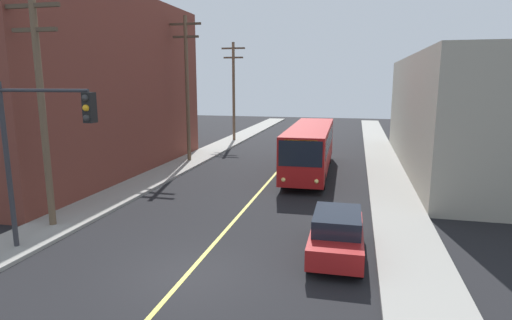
# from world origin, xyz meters

# --- Properties ---
(ground_plane) EXTENTS (120.00, 120.00, 0.00)m
(ground_plane) POSITION_xyz_m (0.00, 0.00, 0.00)
(ground_plane) COLOR black
(sidewalk_left) EXTENTS (2.50, 90.00, 0.15)m
(sidewalk_left) POSITION_xyz_m (-7.25, 10.00, 0.07)
(sidewalk_left) COLOR gray
(sidewalk_left) RESTS_ON ground
(sidewalk_right) EXTENTS (2.50, 90.00, 0.15)m
(sidewalk_right) POSITION_xyz_m (7.25, 10.00, 0.07)
(sidewalk_right) COLOR gray
(sidewalk_right) RESTS_ON ground
(lane_stripe_center) EXTENTS (0.16, 60.00, 0.01)m
(lane_stripe_center) POSITION_xyz_m (0.00, 15.00, 0.01)
(lane_stripe_center) COLOR #D8CC4C
(lane_stripe_center) RESTS_ON ground
(building_left_brick) EXTENTS (10.00, 20.37, 11.66)m
(building_left_brick) POSITION_xyz_m (-13.49, 12.84, 5.83)
(building_left_brick) COLOR brown
(building_left_brick) RESTS_ON ground
(building_right_warehouse) EXTENTS (12.00, 23.93, 7.85)m
(building_right_warehouse) POSITION_xyz_m (14.49, 19.88, 3.92)
(building_right_warehouse) COLOR gray
(building_right_warehouse) RESTS_ON ground
(city_bus) EXTENTS (2.78, 12.20, 3.20)m
(city_bus) POSITION_xyz_m (2.20, 16.12, 1.82)
(city_bus) COLOR maroon
(city_bus) RESTS_ON ground
(parked_car_red) EXTENTS (1.85, 4.42, 1.62)m
(parked_car_red) POSITION_xyz_m (4.62, 2.70, 0.84)
(parked_car_red) COLOR maroon
(parked_car_red) RESTS_ON ground
(utility_pole_near) EXTENTS (2.40, 0.28, 9.48)m
(utility_pole_near) POSITION_xyz_m (-7.29, 2.87, 5.38)
(utility_pole_near) COLOR brown
(utility_pole_near) RESTS_ON sidewalk_left
(utility_pole_mid) EXTENTS (2.40, 0.28, 10.69)m
(utility_pole_mid) POSITION_xyz_m (-7.27, 17.96, 6.01)
(utility_pole_mid) COLOR brown
(utility_pole_mid) RESTS_ON sidewalk_left
(utility_pole_far) EXTENTS (2.40, 0.28, 9.80)m
(utility_pole_far) POSITION_xyz_m (-7.06, 29.52, 5.55)
(utility_pole_far) COLOR brown
(utility_pole_far) RESTS_ON sidewalk_left
(traffic_signal_left_corner) EXTENTS (3.75, 0.48, 6.00)m
(traffic_signal_left_corner) POSITION_xyz_m (-5.41, 0.50, 4.30)
(traffic_signal_left_corner) COLOR #2D2D33
(traffic_signal_left_corner) RESTS_ON sidewalk_left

